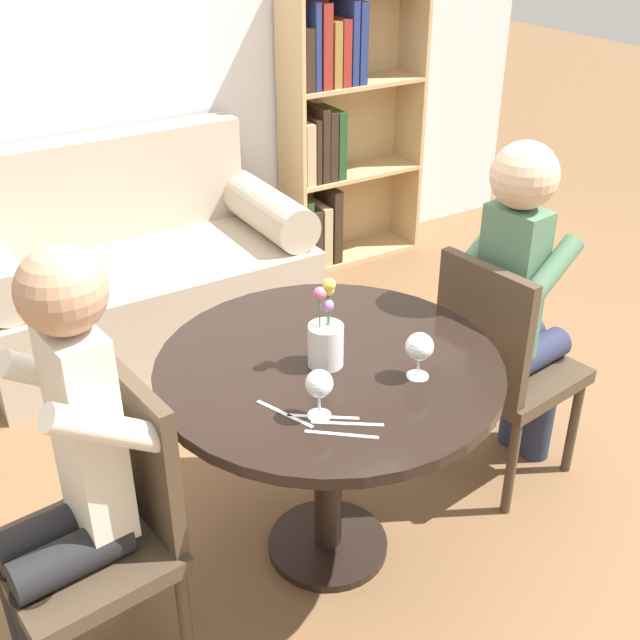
# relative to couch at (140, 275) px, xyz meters

# --- Properties ---
(ground_plane) EXTENTS (16.00, 16.00, 0.00)m
(ground_plane) POSITION_rel_couch_xyz_m (0.00, -1.69, -0.31)
(ground_plane) COLOR brown
(back_wall) EXTENTS (5.20, 0.05, 2.70)m
(back_wall) POSITION_rel_couch_xyz_m (0.00, 0.43, 1.04)
(back_wall) COLOR silver
(back_wall) RESTS_ON ground_plane
(round_table) EXTENTS (1.02, 1.02, 0.74)m
(round_table) POSITION_rel_couch_xyz_m (0.00, -1.69, 0.29)
(round_table) COLOR black
(round_table) RESTS_ON ground_plane
(couch) EXTENTS (1.52, 0.80, 0.92)m
(couch) POSITION_rel_couch_xyz_m (0.00, 0.00, 0.00)
(couch) COLOR #B7A893
(couch) RESTS_ON ground_plane
(bookshelf_right) EXTENTS (0.79, 0.28, 1.50)m
(bookshelf_right) POSITION_rel_couch_xyz_m (1.26, 0.27, 0.46)
(bookshelf_right) COLOR tan
(bookshelf_right) RESTS_ON ground_plane
(chair_left) EXTENTS (0.46, 0.46, 0.90)m
(chair_left) POSITION_rel_couch_xyz_m (-0.71, -1.73, 0.18)
(chair_left) COLOR #473828
(chair_left) RESTS_ON ground_plane
(chair_right) EXTENTS (0.47, 0.47, 0.90)m
(chair_right) POSITION_rel_couch_xyz_m (0.71, -1.68, 0.18)
(chair_right) COLOR #473828
(chair_right) RESTS_ON ground_plane
(person_left) EXTENTS (0.44, 0.37, 1.29)m
(person_left) POSITION_rel_couch_xyz_m (-0.80, -1.74, 0.38)
(person_left) COLOR black
(person_left) RESTS_ON ground_plane
(person_right) EXTENTS (0.45, 0.38, 1.28)m
(person_right) POSITION_rel_couch_xyz_m (0.79, -1.66, 0.38)
(person_right) COLOR #282D47
(person_right) RESTS_ON ground_plane
(wine_glass_left) EXTENTS (0.07, 0.07, 0.14)m
(wine_glass_left) POSITION_rel_couch_xyz_m (-0.16, -1.90, 0.52)
(wine_glass_left) COLOR white
(wine_glass_left) RESTS_ON round_table
(wine_glass_right) EXTENTS (0.08, 0.08, 0.14)m
(wine_glass_right) POSITION_rel_couch_xyz_m (0.18, -1.88, 0.52)
(wine_glass_right) COLOR white
(wine_glass_right) RESTS_ON round_table
(flower_vase) EXTENTS (0.10, 0.10, 0.28)m
(flower_vase) POSITION_rel_couch_xyz_m (-0.01, -1.69, 0.51)
(flower_vase) COLOR silver
(flower_vase) RESTS_ON round_table
(knife_left_setting) EXTENTS (0.15, 0.13, 0.00)m
(knife_left_setting) POSITION_rel_couch_xyz_m (-0.15, -2.00, 0.42)
(knife_left_setting) COLOR silver
(knife_left_setting) RESTS_ON round_table
(fork_left_setting) EXTENTS (0.16, 0.12, 0.00)m
(fork_left_setting) POSITION_rel_couch_xyz_m (-0.15, -1.91, 0.42)
(fork_left_setting) COLOR silver
(fork_left_setting) RESTS_ON round_table
(knife_right_setting) EXTENTS (0.08, 0.18, 0.00)m
(knife_right_setting) POSITION_rel_couch_xyz_m (-0.23, -1.84, 0.42)
(knife_right_setting) COLOR silver
(knife_right_setting) RESTS_ON round_table
(fork_right_setting) EXTENTS (0.16, 0.12, 0.00)m
(fork_right_setting) POSITION_rel_couch_xyz_m (-0.12, -1.96, 0.42)
(fork_right_setting) COLOR silver
(fork_right_setting) RESTS_ON round_table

